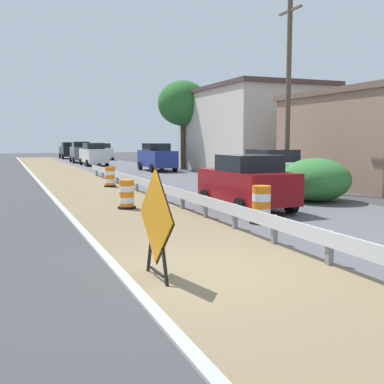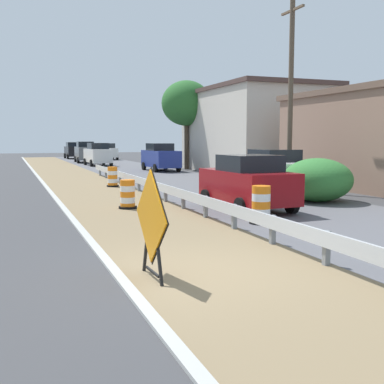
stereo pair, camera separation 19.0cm
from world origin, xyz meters
name	(u,v)px [view 1 (the left image)]	position (x,y,z in m)	size (l,w,h in m)	color
ground_plane	(194,273)	(0.00, 0.00, 0.00)	(160.00, 160.00, 0.00)	#3D3D3F
median_dirt_strip	(235,269)	(0.86, 0.00, 0.00)	(4.12, 120.00, 0.01)	#7F6B4C
curb_near_edge	(126,281)	(-1.30, 0.00, 0.00)	(0.20, 120.00, 0.11)	#ADADA8
guardrail_median	(233,211)	(2.68, 3.72, 0.52)	(0.18, 43.65, 0.71)	silver
warning_sign_diamond	(156,220)	(-0.75, -0.05, 1.07)	(0.11, 1.78, 2.03)	black
traffic_barrel_nearest	(261,206)	(3.86, 4.19, 0.51)	(0.69, 0.69, 1.13)	orange
traffic_barrel_close	(127,196)	(0.89, 8.65, 0.47)	(0.66, 0.66, 1.04)	orange
traffic_barrel_mid	(110,178)	(2.00, 16.68, 0.47)	(0.63, 0.63, 1.05)	orange
car_lead_near_lane	(69,150)	(4.76, 54.07, 1.04)	(2.13, 4.44, 2.08)	black
car_trailing_near_lane	(274,171)	(8.49, 11.10, 1.01)	(2.25, 4.38, 2.02)	silver
car_lead_far_lane	(247,182)	(4.76, 6.78, 0.98)	(2.27, 4.11, 1.95)	maroon
car_mid_far_lane	(103,151)	(8.20, 49.84, 0.99)	(2.16, 4.81, 1.96)	silver
car_trailing_far_lane	(93,154)	(4.79, 36.96, 1.06)	(2.16, 4.62, 2.12)	silver
car_distant_a	(157,157)	(8.09, 27.77, 1.08)	(2.15, 4.61, 2.16)	navy
car_distant_b	(81,152)	(4.58, 43.37, 1.11)	(2.12, 4.78, 2.22)	#4C5156
roadside_shop_far	(250,130)	(14.60, 24.63, 3.19)	(7.71, 12.35, 6.36)	beige
utility_pole_near	(288,94)	(9.55, 11.64, 4.64)	(0.24, 1.80, 8.96)	brown
bush_roadside	(316,180)	(8.45, 7.82, 0.87)	(2.80, 2.80, 1.75)	#337533
tree_roadside	(183,104)	(10.69, 28.90, 5.37)	(4.07, 4.07, 7.23)	#4C3D2D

